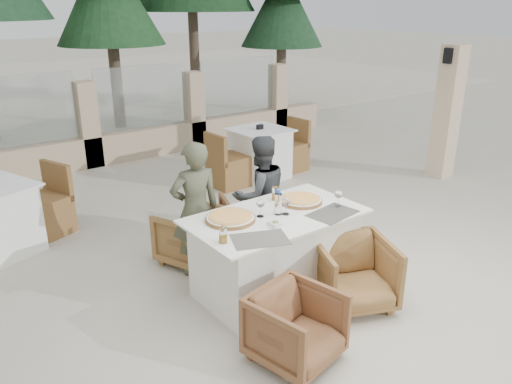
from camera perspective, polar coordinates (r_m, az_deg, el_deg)
ground at (r=4.88m, az=1.83°, el=-10.77°), size 80.00×80.00×0.00m
perimeter_wall_far at (r=8.63m, az=-18.71°, el=7.94°), size 10.00×0.34×1.60m
lantern_pillar at (r=8.18m, az=21.01°, el=8.45°), size 0.34×0.34×2.00m
pine_centre at (r=11.22m, az=-16.45°, el=19.69°), size 2.20×2.20×5.00m
pine_far_right at (r=12.68m, az=2.98°, el=19.35°), size 1.98×1.98×4.50m
dining_table at (r=4.66m, az=2.24°, el=-6.98°), size 1.60×0.90×0.77m
placemat_near_left at (r=4.03m, az=0.46°, el=-5.43°), size 0.53×0.45×0.00m
placemat_near_right at (r=4.57m, az=8.75°, el=-2.43°), size 0.49×0.36×0.00m
pizza_left at (r=4.37m, az=-2.94°, el=-2.90°), size 0.47×0.47×0.06m
pizza_right at (r=4.78m, az=5.16°, el=-0.87°), size 0.47×0.47×0.05m
water_bottle at (r=4.46m, az=2.57°, el=-1.16°), size 0.08×0.08×0.23m
wine_glass_centre at (r=4.42m, az=0.50°, el=-1.72°), size 0.09×0.09×0.18m
wine_glass_near at (r=4.48m, az=3.43°, el=-1.48°), size 0.09×0.09×0.18m
wine_glass_corner at (r=4.69m, az=9.39°, el=-0.64°), size 0.08×0.08×0.18m
beer_glass_left at (r=3.97m, az=-3.79°, el=-4.92°), size 0.08×0.08×0.13m
beer_glass_right at (r=4.81m, az=2.23°, el=-0.17°), size 0.09×0.09×0.13m
olive_dish at (r=4.27m, az=2.21°, el=-3.61°), size 0.13×0.13×0.04m
armchair_far_left at (r=5.24m, az=-7.20°, el=-4.97°), size 0.82×0.83×0.58m
armchair_far_right at (r=5.58m, az=-0.51°, el=-3.21°), size 0.79×0.80×0.57m
armchair_near_left at (r=3.88m, az=4.58°, el=-15.19°), size 0.71×0.72×0.56m
armchair_near_right at (r=4.57m, az=11.08°, el=-9.10°), size 0.87×0.88×0.61m
diner_left at (r=4.88m, az=-6.94°, el=-1.98°), size 0.54×0.41×1.36m
diner_right at (r=5.27m, az=0.49°, el=-0.42°), size 0.70×0.58×1.30m
bg_table_b at (r=7.71m, az=0.43°, el=4.41°), size 1.68×0.90×0.77m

